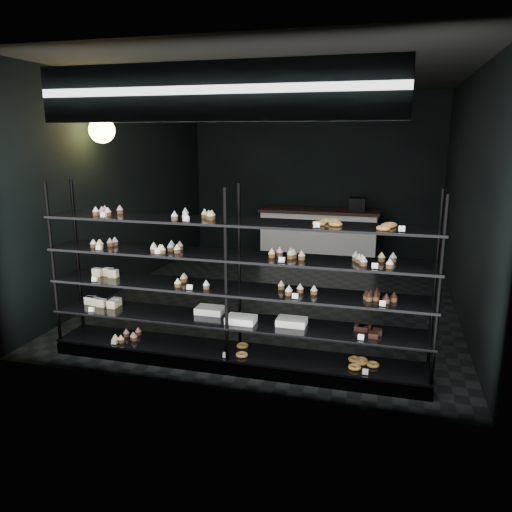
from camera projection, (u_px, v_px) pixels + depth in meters
name	position (u px, v px, depth m)	size (l,w,h in m)	color
room	(282.00, 191.00, 7.25)	(5.01, 6.01, 3.20)	black
display_shelf	(231.00, 309.00, 5.18)	(4.00, 0.50, 1.91)	black
signage	(211.00, 91.00, 4.23)	(3.30, 0.05, 0.50)	#0D1441
pendant_lamp	(102.00, 130.00, 6.56)	(0.34, 0.34, 0.90)	black
service_counter	(319.00, 233.00, 9.80)	(2.31, 0.65, 1.23)	silver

